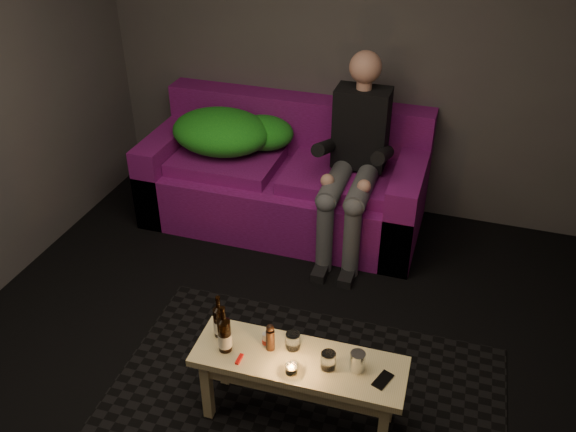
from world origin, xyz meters
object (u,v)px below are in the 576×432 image
Objects in this scene: beer_bottle_b at (224,334)px; steel_cup at (357,361)px; person at (355,154)px; coffee_table at (299,370)px; beer_bottle_a at (219,321)px; sofa at (286,181)px.

beer_bottle_b is 0.69m from steel_cup.
beer_bottle_b is at bearing -98.29° from person.
person is at bearing 93.88° from coffee_table.
person is at bearing 81.71° from beer_bottle_b.
beer_bottle_a reaches higher than coffee_table.
person is 1.77m from beer_bottle_a.
person reaches higher than sofa.
coffee_table is 0.33m from steel_cup.
beer_bottle_b is at bearing -80.95° from sofa.
coffee_table is 10.51× the size of steel_cup.
sofa is 2.07m from coffee_table.
steel_cup is (0.68, 0.08, -0.05)m from beer_bottle_b.
steel_cup is (1.00, -1.92, 0.17)m from sofa.
beer_bottle_a is (-0.45, 0.04, 0.18)m from coffee_table.
beer_bottle_b is at bearing -53.40° from beer_bottle_a.
beer_bottle_a is 0.11m from beer_bottle_b.
person reaches higher than coffee_table.
person is at bearing 103.48° from steel_cup.
coffee_table is at bearing -175.39° from steel_cup.
sofa is 1.50× the size of person.
sofa reaches higher than coffee_table.
beer_bottle_a is 0.75m from steel_cup.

